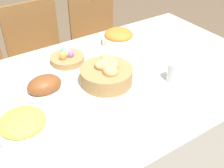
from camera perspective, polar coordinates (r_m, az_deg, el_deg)
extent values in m
cube|color=silver|center=(1.65, -1.83, -11.04)|extent=(1.83, 1.01, 0.78)
cylinder|color=olive|center=(2.08, -17.91, -7.35)|extent=(0.03, 0.03, 0.45)
cylinder|color=olive|center=(2.39, -20.04, -1.59)|extent=(0.03, 0.03, 0.45)
cylinder|color=olive|center=(2.11, -14.98, -6.04)|extent=(0.03, 0.03, 0.45)
cylinder|color=olive|center=(2.22, -5.77, -2.41)|extent=(0.03, 0.03, 0.45)
cylinder|color=olive|center=(2.41, -18.45, -0.84)|extent=(0.03, 0.03, 0.45)
cylinder|color=olive|center=(2.51, -10.19, 2.14)|extent=(0.03, 0.03, 0.45)
cube|color=olive|center=(2.17, -13.15, 3.34)|extent=(0.43, 0.43, 0.02)
cube|color=olive|center=(2.23, -16.04, 10.49)|extent=(0.42, 0.03, 0.43)
cylinder|color=olive|center=(2.26, -2.47, -1.33)|extent=(0.03, 0.03, 0.45)
cylinder|color=olive|center=(2.45, 5.13, 1.83)|extent=(0.03, 0.03, 0.45)
cylinder|color=olive|center=(2.54, -7.28, 2.99)|extent=(0.03, 0.03, 0.45)
cylinder|color=olive|center=(2.71, -0.10, 5.57)|extent=(0.03, 0.03, 0.45)
cube|color=olive|center=(2.36, -1.25, 7.19)|extent=(0.43, 0.43, 0.02)
cube|color=olive|center=(2.42, -4.08, 13.75)|extent=(0.42, 0.03, 0.43)
cylinder|color=#AD8451|center=(1.38, -1.22, 1.83)|extent=(0.26, 0.26, 0.08)
ellipsoid|color=tan|center=(1.32, -0.34, 2.65)|extent=(0.08, 0.09, 0.06)
ellipsoid|color=tan|center=(1.40, -0.90, 5.04)|extent=(0.10, 0.10, 0.06)
ellipsoid|color=tan|center=(1.35, 0.16, 4.09)|extent=(0.08, 0.09, 0.05)
ellipsoid|color=tan|center=(1.36, -1.24, 3.56)|extent=(0.09, 0.08, 0.06)
ellipsoid|color=tan|center=(1.36, -2.11, 3.93)|extent=(0.08, 0.07, 0.05)
cylinder|color=#AD8451|center=(1.57, -9.05, 5.05)|extent=(0.19, 0.19, 0.03)
ellipsoid|color=pink|center=(1.58, -8.87, 6.64)|extent=(0.04, 0.04, 0.05)
ellipsoid|color=#B27AD1|center=(1.55, -8.45, 6.17)|extent=(0.04, 0.04, 0.05)
ellipsoid|color=#60B2E0|center=(1.58, -9.66, 6.56)|extent=(0.04, 0.04, 0.05)
ellipsoid|color=#F29E4C|center=(1.53, -9.96, 5.64)|extent=(0.04, 0.04, 0.05)
ellipsoid|color=#7FCC7A|center=(1.56, -9.17, 6.13)|extent=(0.04, 0.04, 0.05)
ellipsoid|color=#7FCC7A|center=(1.56, -9.64, 6.15)|extent=(0.04, 0.04, 0.05)
ellipsoid|color=white|center=(1.38, -13.41, -1.17)|extent=(0.25, 0.18, 0.01)
ellipsoid|color=brown|center=(1.36, -13.58, -0.19)|extent=(0.16, 0.12, 0.09)
cylinder|color=white|center=(1.74, 1.35, 8.98)|extent=(0.20, 0.20, 0.05)
ellipsoid|color=orange|center=(1.72, 1.37, 10.06)|extent=(0.17, 0.17, 0.06)
cylinder|color=silver|center=(1.16, -17.49, -8.69)|extent=(0.21, 0.21, 0.05)
ellipsoid|color=#F4DB4C|center=(1.14, -17.82, -7.36)|extent=(0.18, 0.18, 0.06)
cylinder|color=white|center=(1.22, 8.57, -6.15)|extent=(0.27, 0.27, 0.01)
cube|color=silver|center=(1.14, 2.28, -9.30)|extent=(0.01, 0.18, 0.00)
cube|color=silver|center=(1.31, 13.97, -3.51)|extent=(0.01, 0.18, 0.00)
cube|color=silver|center=(1.33, 14.88, -3.05)|extent=(0.01, 0.18, 0.00)
cylinder|color=silver|center=(1.42, 12.52, 2.42)|extent=(0.07, 0.07, 0.10)
cube|color=white|center=(1.19, -6.22, -6.23)|extent=(0.13, 0.08, 0.03)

